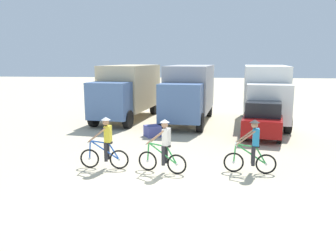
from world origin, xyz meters
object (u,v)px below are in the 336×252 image
Objects in this scene: box_truck_grey_hauler at (189,91)px; box_truck_white_box at (265,91)px; cyclist_cowboy_hat at (164,148)px; sedan_parked at (263,119)px; box_truck_tan_camper at (128,89)px; supply_crate at (153,131)px; cyclist_near_camera at (252,149)px; cyclist_orange_shirt at (105,145)px.

box_truck_grey_hauler is 4.46m from box_truck_white_box.
sedan_parked is at bearing 54.60° from cyclist_cowboy_hat.
box_truck_grey_hauler is 1.56× the size of sedan_parked.
supply_crate is at bearing -64.70° from box_truck_tan_camper.
box_truck_grey_hauler is 9.53m from cyclist_cowboy_hat.
box_truck_tan_camper is 8.29m from box_truck_white_box.
cyclist_near_camera is at bearing 4.65° from cyclist_cowboy_hat.
supply_crate is at bearing -173.77° from sedan_parked.
sedan_parked is 2.45× the size of cyclist_near_camera.
box_truck_white_box reaches higher than cyclist_near_camera.
box_truck_white_box is 3.86m from sedan_parked.
cyclist_cowboy_hat is at bearing -175.35° from cyclist_near_camera.
cyclist_orange_shirt is (-6.26, -5.71, -0.04)m from sedan_parked.
cyclist_orange_shirt and cyclist_near_camera have the same top height.
box_truck_tan_camper is at bearing 115.30° from supply_crate.
sedan_parked is (3.77, -3.52, -0.99)m from box_truck_grey_hauler.
cyclist_near_camera is (2.47, -9.22, -1.03)m from box_truck_grey_hauler.
box_truck_tan_camper is 10.66m from cyclist_cowboy_hat.
box_truck_tan_camper is at bearing 108.55° from cyclist_cowboy_hat.
cyclist_orange_shirt is at bearing -105.07° from box_truck_grey_hauler.
box_truck_tan_camper reaches higher than supply_crate.
box_truck_white_box is at bearing 62.95° from cyclist_cowboy_hat.
cyclist_orange_shirt is (-2.48, -9.23, -1.03)m from box_truck_grey_hauler.
box_truck_grey_hauler is 9.61m from cyclist_orange_shirt.
box_truck_grey_hauler is 9.60m from cyclist_near_camera.
box_truck_tan_camper and box_truck_grey_hauler have the same top height.
box_truck_grey_hauler is at bearing 74.93° from cyclist_orange_shirt.
supply_crate is (0.88, 5.12, -0.57)m from cyclist_orange_shirt.
box_truck_tan_camper is 5.44m from supply_crate.
box_truck_white_box is 9.96× the size of supply_crate.
cyclist_near_camera is at bearing -51.53° from supply_crate.
box_truck_white_box is (8.28, -0.45, 0.00)m from box_truck_tan_camper.
box_truck_tan_camper is 9.97m from cyclist_orange_shirt.
cyclist_orange_shirt is at bearing -99.80° from supply_crate.
box_truck_white_box is at bearing 35.07° from supply_crate.
cyclist_cowboy_hat is (-0.45, -9.46, -1.03)m from box_truck_grey_hauler.
box_truck_grey_hauler and box_truck_white_box have the same top height.
cyclist_near_camera is at bearing -102.91° from sedan_parked.
box_truck_white_box reaches higher than supply_crate.
supply_crate is (-1.60, -4.10, -1.60)m from box_truck_grey_hauler.
box_truck_grey_hauler reaches higher than supply_crate.
box_truck_grey_hauler reaches higher than cyclist_orange_shirt.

